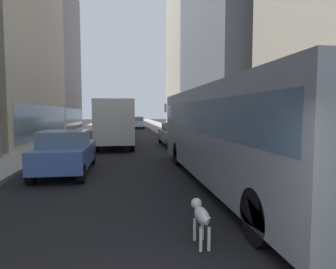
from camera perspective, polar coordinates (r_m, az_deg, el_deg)
ground_plane at (r=36.89m, az=-7.59°, el=0.79°), size 120.00×120.00×0.00m
sidewalk_left at (r=37.23m, az=-16.39°, el=0.80°), size 2.40×110.00×0.15m
sidewalk_right at (r=37.42m, az=1.17°, el=0.99°), size 2.40×110.00×0.15m
building_left_far at (r=43.44m, az=-24.26°, el=14.35°), size 8.61×18.70×20.20m
building_right_far at (r=50.99m, az=6.47°, el=21.24°), size 8.06×23.64×34.21m
transit_bus at (r=9.44m, az=12.73°, el=1.11°), size 2.78×11.53×3.05m
car_white_van at (r=41.54m, az=-6.05°, el=2.34°), size 1.76×4.56×1.62m
car_blue_hatchback at (r=11.59m, az=-19.34°, el=-3.18°), size 1.76×4.25×1.62m
car_yellow_taxi at (r=33.44m, az=-9.55°, el=1.81°), size 1.79×4.31×1.62m
car_grey_wagon at (r=46.47m, az=-6.32°, el=2.55°), size 1.90×4.31×1.62m
car_silver_sedan at (r=19.85m, az=1.39°, el=0.13°), size 1.77×4.56×1.62m
box_truck at (r=19.74m, az=-10.24°, el=2.49°), size 2.30×7.50×3.05m
dalmatian_dog at (r=5.29m, az=6.42°, el=-15.41°), size 0.22×0.96×0.72m
pedestrian_with_handbag at (r=10.91m, az=23.58°, el=-2.76°), size 0.45×0.34×1.69m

